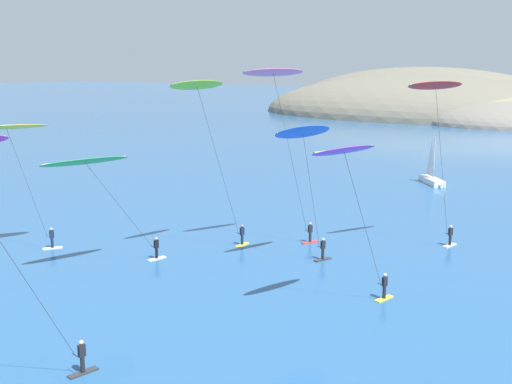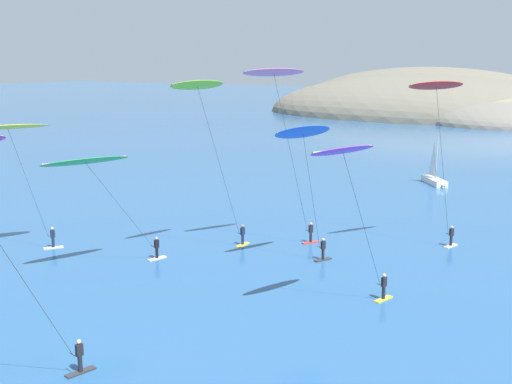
# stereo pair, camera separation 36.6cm
# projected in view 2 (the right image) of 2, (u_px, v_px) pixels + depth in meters

# --- Properties ---
(headland_island) EXTENTS (92.53, 57.26, 24.95)m
(headland_island) POSITION_uv_depth(u_px,v_px,m) (445.00, 115.00, 168.65)
(headland_island) COLOR #6B6656
(headland_island) RESTS_ON ground
(sailboat_near) EXTENTS (4.41, 5.29, 5.70)m
(sailboat_near) POSITION_uv_depth(u_px,v_px,m) (435.00, 179.00, 76.37)
(sailboat_near) COLOR white
(sailboat_near) RESTS_ON ground
(kitesurfer_purple) EXTENTS (3.30, 6.94, 10.11)m
(kitesurfer_purple) POSITION_uv_depth(u_px,v_px,m) (347.00, 166.00, 36.09)
(kitesurfer_purple) COLOR yellow
(kitesurfer_purple) RESTS_ON ground
(kitesurfer_pink) EXTENTS (4.15, 6.46, 14.15)m
(kitesurfer_pink) POSITION_uv_depth(u_px,v_px,m) (278.00, 89.00, 48.25)
(kitesurfer_pink) COLOR red
(kitesurfer_pink) RESTS_ON ground
(kitesurfer_green) EXTENTS (4.21, 8.75, 8.29)m
(kitesurfer_green) POSITION_uv_depth(u_px,v_px,m) (91.00, 168.00, 43.83)
(kitesurfer_green) COLOR silver
(kitesurfer_green) RESTS_ON ground
(kitesurfer_blue) EXTENTS (3.20, 5.21, 10.31)m
(kitesurfer_blue) POSITION_uv_depth(u_px,v_px,m) (305.00, 142.00, 44.95)
(kitesurfer_blue) COLOR #2D2D33
(kitesurfer_blue) RESTS_ON ground
(kitesurfer_lime) EXTENTS (2.89, 7.13, 13.33)m
(kitesurfer_lime) POSITION_uv_depth(u_px,v_px,m) (202.00, 101.00, 46.90)
(kitesurfer_lime) COLOR yellow
(kitesurfer_lime) RESTS_ON ground
(kitesurfer_red) EXTENTS (3.69, 5.32, 13.21)m
(kitesurfer_red) POSITION_uv_depth(u_px,v_px,m) (438.00, 102.00, 48.04)
(kitesurfer_red) COLOR silver
(kitesurfer_red) RESTS_ON ground
(kitesurfer_yellow) EXTENTS (4.61, 6.07, 10.08)m
(kitesurfer_yellow) POSITION_uv_depth(u_px,v_px,m) (10.00, 134.00, 47.89)
(kitesurfer_yellow) COLOR silver
(kitesurfer_yellow) RESTS_ON ground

